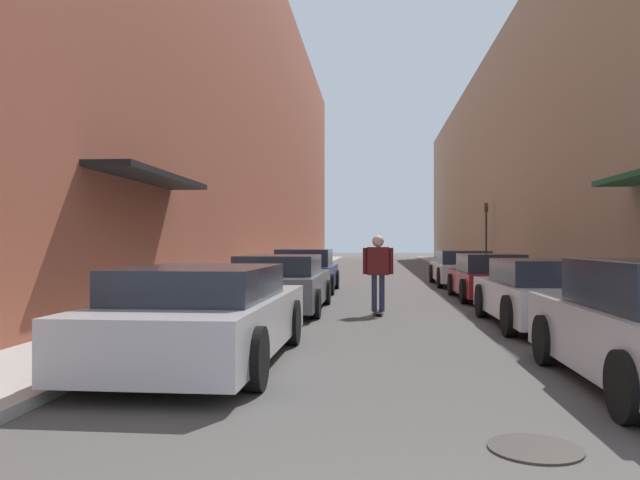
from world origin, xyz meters
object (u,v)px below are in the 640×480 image
Objects in this scene: skateboarder at (378,266)px; parked_car_right_1 at (543,294)px; parked_car_right_2 at (489,278)px; parked_car_left_2 at (305,271)px; parked_car_left_1 at (281,284)px; parked_car_right_3 at (462,268)px; traffic_light at (486,229)px; parked_car_left_0 at (205,315)px; manhole_cover at (535,449)px.

parked_car_right_1 is at bearing -28.29° from skateboarder.
skateboarder is (-3.02, -3.82, 0.45)m from parked_car_right_2.
parked_car_left_2 reaches higher than parked_car_right_2.
parked_car_left_1 is 10.25m from parked_car_right_3.
parked_car_right_3 is 9.02m from traffic_light.
traffic_light reaches higher than parked_car_right_2.
parked_car_left_2 is 6.26m from parked_car_right_3.
parked_car_left_0 is 6.59m from parked_car_right_1.
parked_car_left_2 is (-0.05, 5.49, 0.02)m from parked_car_left_1.
manhole_cover is at bearing -98.71° from parked_car_right_2.
parked_car_right_2 reaches higher than manhole_cover.
traffic_light is (4.32, 26.57, 2.20)m from manhole_cover.
manhole_cover is at bearing -42.13° from parked_car_left_0.
manhole_cover is (3.36, -14.72, -0.63)m from parked_car_left_2.
traffic_light is at bearing 71.87° from parked_car_left_0.
parked_car_right_1 is (5.22, -2.25, -0.01)m from parked_car_left_1.
parked_car_right_2 is 14.43m from traffic_light.
parked_car_left_2 is (0.01, 11.67, 0.02)m from parked_car_left_0.
traffic_light is at bearing 66.22° from parked_car_left_1.
manhole_cover is at bearing -82.62° from skateboarder.
parked_car_left_0 is 11.67m from parked_car_left_2.
parked_car_left_0 is at bearing -119.37° from parked_car_right_2.
parked_car_left_1 is at bearing -113.78° from traffic_light.
parked_car_left_0 is 15.89m from parked_car_right_3.
parked_car_left_1 is 5.49m from parked_car_left_2.
parked_car_left_1 is at bearing 89.43° from parked_car_left_0.
skateboarder is at bearing -69.80° from parked_car_left_2.
manhole_cover is at bearing -96.21° from parked_car_right_3.
parked_car_right_1 is 7.27m from manhole_cover.
parked_car_left_2 is 0.85× the size of parked_car_right_3.
parked_car_left_1 is 1.12× the size of parked_car_right_2.
manhole_cover is (3.37, -3.05, -0.61)m from parked_car_left_0.
parked_car_right_1 is at bearing -55.72° from parked_car_left_2.
manhole_cover is 27.01m from traffic_light.
traffic_light reaches higher than parked_car_right_1.
parked_car_right_1 and parked_car_right_2 have the same top height.
parked_car_right_2 is at bearing 60.63° from parked_car_left_0.
parked_car_right_1 is 0.91× the size of parked_car_right_3.
parked_car_left_2 is at bearing 90.51° from parked_car_left_1.
parked_car_left_1 is at bearing -148.46° from parked_car_right_2.
parked_car_right_2 is 12.60m from manhole_cover.
traffic_light reaches higher than manhole_cover.
parked_car_right_3 reaches higher than parked_car_left_0.
parked_car_right_3 reaches higher than parked_car_right_1.
skateboarder is (-3.02, 1.63, 0.44)m from parked_car_right_1.
parked_car_right_2 is at bearing -90.57° from parked_car_right_3.
manhole_cover is (-1.91, -6.99, -0.60)m from parked_car_right_1.
parked_car_left_2 is at bearing 156.56° from parked_car_right_2.
parked_car_right_3 is (5.34, 14.96, -0.00)m from parked_car_left_0.
parked_car_left_1 reaches higher than manhole_cover.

